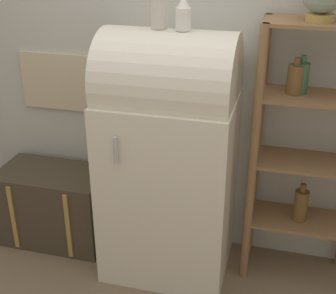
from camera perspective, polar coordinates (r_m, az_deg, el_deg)
ground_plane at (r=3.09m, az=-1.05°, el=-16.44°), size 12.00×12.00×0.00m
wall_back at (r=2.95m, az=1.71°, el=11.42°), size 7.00×0.09×2.70m
refrigerator at (r=2.83m, az=0.13°, el=-1.02°), size 0.77×0.65×1.56m
suitcase_trunk at (r=3.43m, az=-13.61°, el=-6.92°), size 0.74×0.43×0.54m
shelf_unit at (r=2.82m, az=16.67°, el=0.34°), size 0.66×0.33×1.62m
vase_left at (r=2.58m, az=-1.14°, el=17.05°), size 0.08×0.08×0.27m
vase_center at (r=2.53m, az=1.88°, el=15.88°), size 0.08×0.08×0.18m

